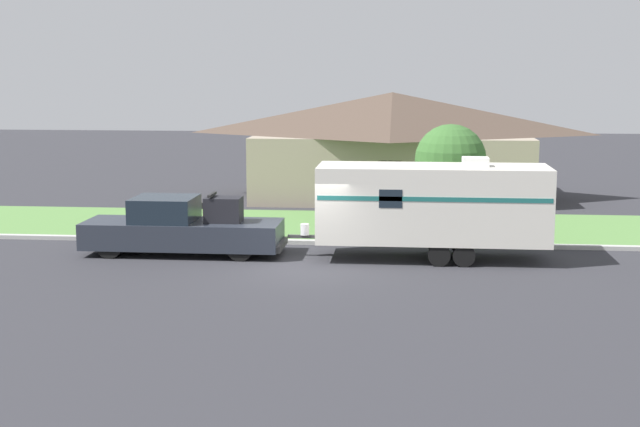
# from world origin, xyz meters

# --- Properties ---
(ground_plane) EXTENTS (120.00, 120.00, 0.00)m
(ground_plane) POSITION_xyz_m (0.00, 0.00, 0.00)
(ground_plane) COLOR #2D2D33
(curb_strip) EXTENTS (80.00, 0.30, 0.14)m
(curb_strip) POSITION_xyz_m (0.00, 3.75, 0.07)
(curb_strip) COLOR #ADADA8
(curb_strip) RESTS_ON ground_plane
(lawn_strip) EXTENTS (80.00, 7.00, 0.03)m
(lawn_strip) POSITION_xyz_m (0.00, 7.40, 0.01)
(lawn_strip) COLOR #568442
(lawn_strip) RESTS_ON ground_plane
(house_across_street) EXTENTS (13.43, 7.63, 4.90)m
(house_across_street) POSITION_xyz_m (2.27, 15.34, 2.54)
(house_across_street) COLOR gray
(house_across_street) RESTS_ON ground_plane
(pickup_truck) EXTENTS (6.48, 2.07, 2.00)m
(pickup_truck) POSITION_xyz_m (-4.24, 1.72, 0.84)
(pickup_truck) COLOR black
(pickup_truck) RESTS_ON ground_plane
(travel_trailer) EXTENTS (8.16, 2.38, 3.24)m
(travel_trailer) POSITION_xyz_m (3.81, 1.72, 1.77)
(travel_trailer) COLOR black
(travel_trailer) RESTS_ON ground_plane
(mailbox) EXTENTS (0.48, 0.20, 1.26)m
(mailbox) POSITION_xyz_m (-4.18, 4.65, 0.97)
(mailbox) COLOR brown
(mailbox) RESTS_ON ground_plane
(tree_in_yard) EXTENTS (2.53, 2.53, 4.02)m
(tree_in_yard) POSITION_xyz_m (4.52, 5.77, 2.75)
(tree_in_yard) COLOR brown
(tree_in_yard) RESTS_ON ground_plane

